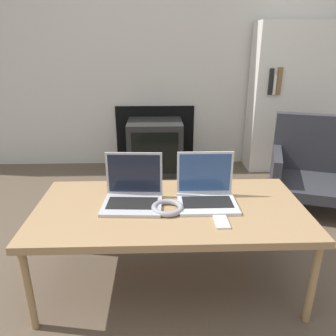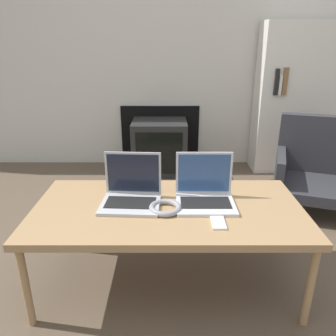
{
  "view_description": "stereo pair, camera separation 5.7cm",
  "coord_description": "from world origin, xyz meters",
  "px_view_note": "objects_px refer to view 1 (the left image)",
  "views": [
    {
      "loc": [
        -0.06,
        -1.22,
        1.23
      ],
      "look_at": [
        0.0,
        0.54,
        0.55
      ],
      "focal_mm": 35.0,
      "sensor_mm": 36.0,
      "label": 1
    },
    {
      "loc": [
        -0.0,
        -1.22,
        1.23
      ],
      "look_at": [
        0.0,
        0.54,
        0.55
      ],
      "focal_mm": 35.0,
      "sensor_mm": 36.0,
      "label": 2
    }
  ],
  "objects_px": {
    "laptop_left": "(133,193)",
    "tv": "(155,147)",
    "laptop_right": "(206,192)",
    "armchair": "(317,165)",
    "headphones": "(168,208)",
    "phone": "(221,221)"
  },
  "relations": [
    {
      "from": "headphones",
      "to": "tv",
      "type": "relative_size",
      "value": 0.31
    },
    {
      "from": "tv",
      "to": "armchair",
      "type": "bearing_deg",
      "value": -30.94
    },
    {
      "from": "armchair",
      "to": "tv",
      "type": "bearing_deg",
      "value": 167.16
    },
    {
      "from": "tv",
      "to": "laptop_left",
      "type": "bearing_deg",
      "value": -93.71
    },
    {
      "from": "headphones",
      "to": "phone",
      "type": "xyz_separation_m",
      "value": [
        0.24,
        -0.12,
        -0.01
      ]
    },
    {
      "from": "tv",
      "to": "phone",
      "type": "bearing_deg",
      "value": -80.25
    },
    {
      "from": "laptop_left",
      "to": "tv",
      "type": "relative_size",
      "value": 0.58
    },
    {
      "from": "laptop_right",
      "to": "headphones",
      "type": "distance_m",
      "value": 0.23
    },
    {
      "from": "tv",
      "to": "armchair",
      "type": "xyz_separation_m",
      "value": [
        1.27,
        -0.76,
        0.08
      ]
    },
    {
      "from": "phone",
      "to": "tv",
      "type": "relative_size",
      "value": 0.23
    },
    {
      "from": "laptop_left",
      "to": "phone",
      "type": "distance_m",
      "value": 0.47
    },
    {
      "from": "laptop_right",
      "to": "armchair",
      "type": "xyz_separation_m",
      "value": [
        1.0,
        0.84,
        -0.18
      ]
    },
    {
      "from": "laptop_left",
      "to": "laptop_right",
      "type": "relative_size",
      "value": 1.04
    },
    {
      "from": "laptop_left",
      "to": "tv",
      "type": "xyz_separation_m",
      "value": [
        0.1,
        1.6,
        -0.26
      ]
    },
    {
      "from": "laptop_left",
      "to": "phone",
      "type": "relative_size",
      "value": 2.49
    },
    {
      "from": "laptop_left",
      "to": "headphones",
      "type": "bearing_deg",
      "value": -25.45
    },
    {
      "from": "headphones",
      "to": "armchair",
      "type": "xyz_separation_m",
      "value": [
        1.2,
        0.93,
        -0.14
      ]
    },
    {
      "from": "laptop_right",
      "to": "tv",
      "type": "height_order",
      "value": "laptop_right"
    },
    {
      "from": "phone",
      "to": "laptop_right",
      "type": "bearing_deg",
      "value": 100.5
    },
    {
      "from": "laptop_right",
      "to": "tv",
      "type": "xyz_separation_m",
      "value": [
        -0.27,
        1.6,
        -0.26
      ]
    },
    {
      "from": "phone",
      "to": "armchair",
      "type": "xyz_separation_m",
      "value": [
        0.96,
        1.05,
        -0.13
      ]
    },
    {
      "from": "phone",
      "to": "armchair",
      "type": "height_order",
      "value": "armchair"
    }
  ]
}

